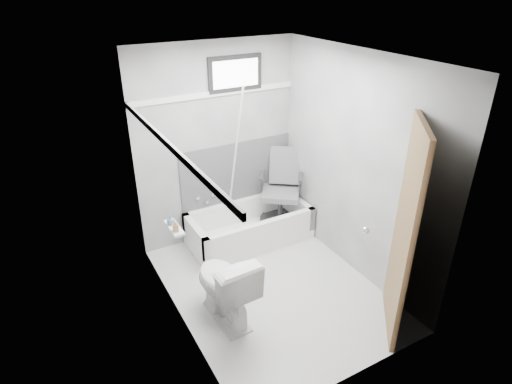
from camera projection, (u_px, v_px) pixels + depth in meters
floor at (272, 287)px, 4.60m from camera, size 2.60×2.60×0.00m
ceiling at (277, 57)px, 3.52m from camera, size 2.60×2.60×0.00m
wall_back at (217, 145)px, 5.07m from camera, size 2.00×0.02×2.40m
wall_front at (368, 259)px, 3.05m from camera, size 2.00×0.02×2.40m
wall_left at (173, 213)px, 3.63m from camera, size 0.02×2.60×2.40m
wall_right at (355, 167)px, 4.49m from camera, size 0.02×2.60×2.40m
bathtub at (250, 226)px, 5.33m from camera, size 1.50×0.70×0.42m
office_chair at (281, 189)px, 5.40m from camera, size 0.77×0.77×0.95m
toilet at (225, 286)px, 4.04m from camera, size 0.47×0.80×0.76m
door at (453, 243)px, 3.58m from camera, size 0.78×0.78×2.00m
window at (235, 73)px, 4.80m from camera, size 0.66×0.04×0.40m
backerboard at (237, 172)px, 5.35m from camera, size 1.50×0.02×0.78m
trim_back at (215, 94)px, 4.78m from camera, size 2.00×0.02×0.06m
trim_left at (168, 144)px, 3.35m from camera, size 0.02×2.60×0.06m
pole at (234, 162)px, 5.00m from camera, size 0.02×0.53×1.89m
shelf at (174, 228)px, 3.99m from camera, size 0.10×0.32×0.02m
soap_bottle_a at (176, 226)px, 3.89m from camera, size 0.07×0.07×0.12m
soap_bottle_b at (171, 220)px, 4.00m from camera, size 0.09×0.09×0.10m
faucet at (206, 199)px, 5.26m from camera, size 0.26×0.10×0.16m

